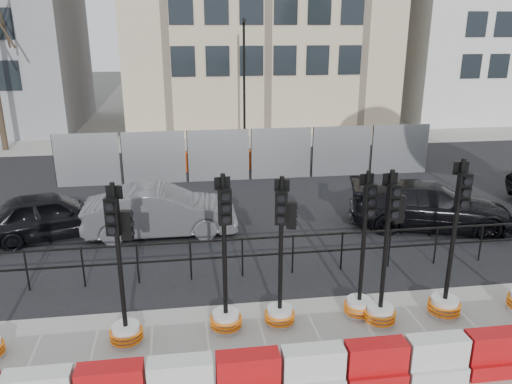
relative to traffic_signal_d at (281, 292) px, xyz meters
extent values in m
plane|color=#51514C|center=(0.69, 0.87, -0.73)|extent=(120.00, 120.00, 0.00)
cube|color=black|center=(0.69, 7.87, -0.72)|extent=(40.00, 14.00, 0.03)
cube|color=gray|center=(0.69, 16.87, -0.72)|extent=(40.00, 4.00, 0.02)
cylinder|color=black|center=(-5.31, 2.07, -0.23)|extent=(0.04, 0.04, 1.00)
cylinder|color=black|center=(-4.11, 2.07, -0.23)|extent=(0.04, 0.04, 1.00)
cylinder|color=black|center=(-2.91, 2.07, -0.23)|extent=(0.04, 0.04, 1.00)
cylinder|color=black|center=(-1.71, 2.07, -0.23)|extent=(0.04, 0.04, 1.00)
cylinder|color=black|center=(-0.51, 2.07, -0.23)|extent=(0.04, 0.04, 1.00)
cylinder|color=black|center=(0.69, 2.07, -0.23)|extent=(0.04, 0.04, 1.00)
cylinder|color=black|center=(1.89, 2.07, -0.23)|extent=(0.04, 0.04, 1.00)
cylinder|color=black|center=(3.09, 2.07, -0.23)|extent=(0.04, 0.04, 1.00)
cylinder|color=black|center=(4.29, 2.07, -0.23)|extent=(0.04, 0.04, 1.00)
cylinder|color=black|center=(5.49, 2.07, -0.23)|extent=(0.04, 0.04, 1.00)
cube|color=black|center=(0.69, 2.07, 0.25)|extent=(18.00, 0.04, 0.04)
cube|color=black|center=(0.69, 2.07, -0.18)|extent=(18.00, 0.04, 0.04)
cube|color=gray|center=(-5.31, 9.87, 0.27)|extent=(2.30, 0.05, 2.00)
cylinder|color=black|center=(-6.46, 9.87, 0.27)|extent=(0.05, 0.05, 2.00)
cube|color=gray|center=(-2.91, 9.87, 0.27)|extent=(2.30, 0.05, 2.00)
cylinder|color=black|center=(-4.06, 9.87, 0.27)|extent=(0.05, 0.05, 2.00)
cube|color=gray|center=(-0.51, 9.87, 0.27)|extent=(2.30, 0.05, 2.00)
cylinder|color=black|center=(-1.66, 9.87, 0.27)|extent=(0.05, 0.05, 2.00)
cube|color=gray|center=(1.89, 9.87, 0.27)|extent=(2.30, 0.05, 2.00)
cylinder|color=black|center=(0.74, 9.87, 0.27)|extent=(0.05, 0.05, 2.00)
cube|color=gray|center=(4.29, 9.87, 0.27)|extent=(2.30, 0.05, 2.00)
cylinder|color=black|center=(3.14, 9.87, 0.27)|extent=(0.05, 0.05, 2.00)
cube|color=gray|center=(6.69, 9.87, 0.27)|extent=(2.30, 0.05, 2.00)
cylinder|color=black|center=(5.54, 9.87, 0.27)|extent=(0.05, 0.05, 2.00)
cube|color=red|center=(-3.31, 11.37, -0.33)|extent=(1.00, 0.40, 0.80)
cube|color=red|center=(-1.31, 11.37, -0.33)|extent=(1.00, 0.40, 0.80)
cube|color=red|center=(0.69, 11.37, -0.33)|extent=(1.00, 0.40, 0.80)
cube|color=red|center=(2.69, 11.37, -0.33)|extent=(1.00, 0.40, 0.80)
cylinder|color=black|center=(1.19, 15.87, 2.27)|extent=(0.12, 0.12, 6.00)
cube|color=black|center=(1.19, 15.62, 5.17)|extent=(0.12, 0.50, 0.12)
cube|color=red|center=(-2.99, -1.93, -0.18)|extent=(1.00, 0.35, 0.50)
cube|color=silver|center=(-1.94, -1.93, -0.18)|extent=(1.00, 0.35, 0.50)
cube|color=red|center=(-0.89, -1.93, -0.18)|extent=(1.00, 0.35, 0.50)
cube|color=silver|center=(0.16, -1.93, -0.58)|extent=(1.00, 0.50, 0.30)
cube|color=silver|center=(0.16, -1.93, -0.18)|extent=(1.00, 0.35, 0.50)
cube|color=red|center=(1.21, -1.93, -0.58)|extent=(1.00, 0.50, 0.30)
cube|color=red|center=(1.21, -1.93, -0.18)|extent=(1.00, 0.35, 0.50)
cube|color=silver|center=(2.26, -1.93, -0.58)|extent=(1.00, 0.50, 0.30)
cube|color=silver|center=(2.26, -1.93, -0.18)|extent=(1.00, 0.35, 0.50)
cube|color=red|center=(3.31, -1.93, -0.58)|extent=(1.00, 0.50, 0.30)
cube|color=red|center=(3.31, -1.93, -0.18)|extent=(1.00, 0.35, 0.50)
cylinder|color=silver|center=(-2.96, -0.20, -0.54)|extent=(0.52, 0.52, 0.38)
torus|color=orange|center=(-2.96, -0.20, -0.62)|extent=(0.62, 0.62, 0.05)
torus|color=orange|center=(-2.96, -0.20, -0.54)|extent=(0.62, 0.62, 0.05)
torus|color=orange|center=(-2.96, -0.20, -0.47)|extent=(0.62, 0.62, 0.05)
cylinder|color=black|center=(-2.96, -0.20, 0.99)|extent=(0.09, 0.09, 2.87)
cube|color=black|center=(-2.98, -0.31, 1.85)|extent=(0.25, 0.18, 0.67)
cylinder|color=black|center=(-3.00, -0.39, 1.64)|extent=(0.15, 0.08, 0.14)
cylinder|color=black|center=(-3.00, -0.39, 1.85)|extent=(0.15, 0.08, 0.14)
cylinder|color=black|center=(-3.00, -0.39, 2.06)|extent=(0.15, 0.08, 0.14)
cube|color=black|center=(-2.94, -0.14, 2.23)|extent=(0.29, 0.09, 0.23)
cube|color=black|center=(-2.77, -0.24, 1.66)|extent=(0.22, 0.17, 0.53)
cylinder|color=silver|center=(-1.08, -0.02, -0.54)|extent=(0.52, 0.52, 0.39)
torus|color=orange|center=(-1.08, -0.02, -0.62)|extent=(0.63, 0.63, 0.05)
torus|color=orange|center=(-1.08, -0.02, -0.54)|extent=(0.63, 0.63, 0.05)
torus|color=orange|center=(-1.08, -0.02, -0.46)|extent=(0.63, 0.63, 0.05)
cylinder|color=black|center=(-1.08, -0.02, 1.00)|extent=(0.09, 0.09, 2.89)
cube|color=black|center=(-1.06, -0.14, 1.87)|extent=(0.25, 0.17, 0.68)
cylinder|color=black|center=(-1.05, -0.21, 1.66)|extent=(0.15, 0.07, 0.14)
cylinder|color=black|center=(-1.05, -0.21, 1.87)|extent=(0.15, 0.07, 0.14)
cylinder|color=black|center=(-1.05, -0.21, 2.08)|extent=(0.15, 0.07, 0.14)
cube|color=black|center=(-1.09, 0.04, 2.26)|extent=(0.29, 0.07, 0.23)
cylinder|color=silver|center=(-0.01, 0.01, -0.55)|extent=(0.50, 0.50, 0.37)
torus|color=orange|center=(-0.01, 0.01, -0.62)|extent=(0.61, 0.61, 0.05)
torus|color=orange|center=(-0.01, 0.01, -0.55)|extent=(0.61, 0.61, 0.05)
torus|color=orange|center=(-0.01, 0.01, -0.47)|extent=(0.61, 0.61, 0.05)
cylinder|color=black|center=(-0.01, 0.01, 0.95)|extent=(0.08, 0.08, 2.80)
cube|color=black|center=(-0.03, -0.09, 1.79)|extent=(0.25, 0.18, 0.65)
cylinder|color=black|center=(-0.05, -0.17, 1.58)|extent=(0.15, 0.08, 0.14)
cylinder|color=black|center=(-0.05, -0.17, 1.79)|extent=(0.15, 0.08, 0.14)
cylinder|color=black|center=(-0.05, -0.17, 1.99)|extent=(0.15, 0.08, 0.14)
cube|color=black|center=(0.01, 0.07, 2.16)|extent=(0.28, 0.09, 0.22)
cube|color=black|center=(0.17, -0.03, 1.60)|extent=(0.21, 0.16, 0.51)
cylinder|color=silver|center=(1.66, 0.10, -0.55)|extent=(0.51, 0.51, 0.38)
torus|color=orange|center=(1.66, 0.10, -0.62)|extent=(0.61, 0.61, 0.05)
torus|color=orange|center=(1.66, 0.10, -0.55)|extent=(0.61, 0.61, 0.05)
torus|color=orange|center=(1.66, 0.10, -0.47)|extent=(0.61, 0.61, 0.05)
cylinder|color=black|center=(1.66, 0.10, 0.95)|extent=(0.08, 0.08, 2.81)
cube|color=black|center=(1.67, -0.01, 1.80)|extent=(0.24, 0.16, 0.66)
cylinder|color=black|center=(1.68, -0.08, 1.59)|extent=(0.15, 0.06, 0.14)
cylinder|color=black|center=(1.68, -0.08, 1.80)|extent=(0.15, 0.06, 0.14)
cylinder|color=black|center=(1.68, -0.08, 2.00)|extent=(0.15, 0.06, 0.14)
cube|color=black|center=(1.65, 0.16, 2.17)|extent=(0.28, 0.06, 0.23)
cylinder|color=silver|center=(1.97, -0.24, -0.54)|extent=(0.52, 0.52, 0.39)
torus|color=orange|center=(1.97, -0.24, -0.62)|extent=(0.63, 0.63, 0.05)
torus|color=orange|center=(1.97, -0.24, -0.54)|extent=(0.63, 0.63, 0.05)
torus|color=orange|center=(1.97, -0.24, -0.46)|extent=(0.63, 0.63, 0.05)
cylinder|color=black|center=(1.97, -0.24, 1.01)|extent=(0.09, 0.09, 2.91)
cube|color=black|center=(1.98, -0.36, 1.88)|extent=(0.25, 0.16, 0.68)
cylinder|color=black|center=(1.99, -0.44, 1.67)|extent=(0.15, 0.07, 0.15)
cylinder|color=black|center=(1.99, -0.44, 1.88)|extent=(0.15, 0.07, 0.15)
cylinder|color=black|center=(1.99, -0.44, 2.09)|extent=(0.15, 0.07, 0.15)
cube|color=black|center=(1.96, -0.19, 2.27)|extent=(0.29, 0.07, 0.23)
cube|color=black|center=(2.16, -0.22, 1.69)|extent=(0.21, 0.15, 0.53)
cylinder|color=silver|center=(3.38, -0.14, -0.53)|extent=(0.54, 0.54, 0.40)
torus|color=orange|center=(3.38, -0.14, -0.61)|extent=(0.66, 0.66, 0.05)
torus|color=orange|center=(3.38, -0.14, -0.53)|extent=(0.66, 0.66, 0.05)
torus|color=orange|center=(3.38, -0.14, -0.45)|extent=(0.66, 0.66, 0.05)
cylinder|color=black|center=(3.38, -0.14, 1.08)|extent=(0.09, 0.09, 3.03)
cube|color=black|center=(3.38, -0.26, 1.99)|extent=(0.24, 0.14, 0.71)
cylinder|color=black|center=(3.38, -0.34, 1.77)|extent=(0.15, 0.05, 0.15)
cylinder|color=black|center=(3.38, -0.34, 1.99)|extent=(0.15, 0.05, 0.15)
cylinder|color=black|center=(3.38, -0.34, 2.21)|extent=(0.15, 0.05, 0.15)
cube|color=black|center=(3.38, -0.08, 2.39)|extent=(0.30, 0.03, 0.24)
imported|color=black|center=(-5.53, 5.24, -0.08)|extent=(3.60, 4.66, 1.30)
imported|color=#4D4E53|center=(-2.49, 4.97, -0.04)|extent=(1.47, 4.22, 1.39)
imported|color=black|center=(5.27, 4.38, -0.06)|extent=(4.21, 5.58, 1.34)
camera|label=1|loc=(-1.68, -8.44, 4.91)|focal=35.00mm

